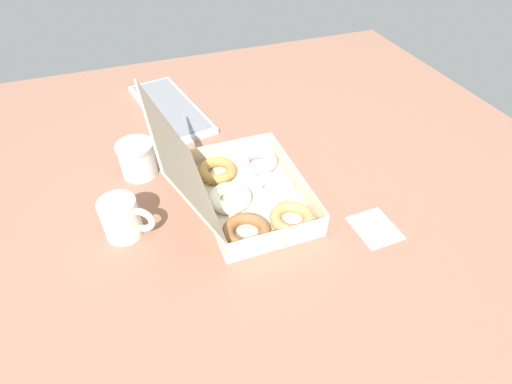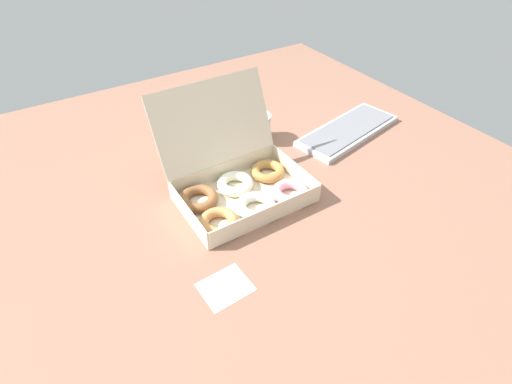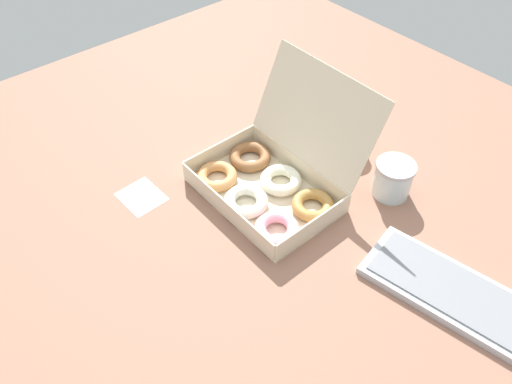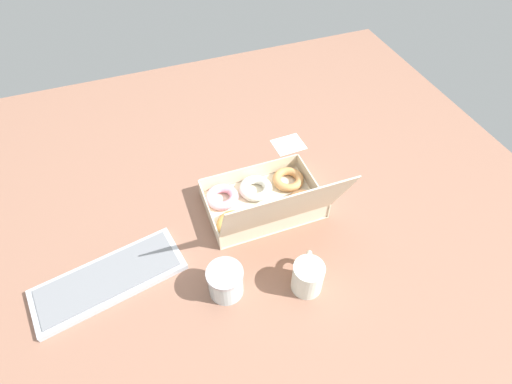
{
  "view_description": "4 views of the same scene",
  "coord_description": "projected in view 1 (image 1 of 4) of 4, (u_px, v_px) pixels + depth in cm",
  "views": [
    {
      "loc": [
        -66.33,
        23.46,
        67.17
      ],
      "look_at": [
        0.1,
        -0.63,
        3.41
      ],
      "focal_mm": 28.0,
      "sensor_mm": 36.0,
      "label": 1
    },
    {
      "loc": [
        -40.55,
        -72.84,
        72.9
      ],
      "look_at": [
        4.39,
        -1.89,
        2.77
      ],
      "focal_mm": 28.0,
      "sensor_mm": 36.0,
      "label": 2
    },
    {
      "loc": [
        65.47,
        -56.76,
        88.22
      ],
      "look_at": [
        1.28,
        -2.12,
        2.03
      ],
      "focal_mm": 35.0,
      "sensor_mm": 36.0,
      "label": 3
    },
    {
      "loc": [
        31.31,
        74.58,
        96.98
      ],
      "look_at": [
        3.0,
        -2.51,
        3.95
      ],
      "focal_mm": 28.0,
      "sensor_mm": 36.0,
      "label": 4
    }
  ],
  "objects": [
    {
      "name": "ground_plane",
      "position": [
        254.0,
        206.0,
        0.98
      ],
      "size": [
        180.0,
        180.0,
        2.0
      ],
      "primitive_type": "cube",
      "color": "#906350"
    },
    {
      "name": "donut_box",
      "position": [
        245.0,
        190.0,
        0.96
      ],
      "size": [
        36.06,
        33.35,
        27.35
      ],
      "color": "beige",
      "rests_on": "ground_plane"
    },
    {
      "name": "keyboard",
      "position": [
        170.0,
        108.0,
        1.29
      ],
      "size": [
        41.79,
        22.34,
        2.2
      ],
      "color": "#B8BBC3",
      "rests_on": "ground_plane"
    },
    {
      "name": "coffee_mug",
      "position": [
        122.0,
        218.0,
        0.87
      ],
      "size": [
        8.36,
        11.34,
        9.47
      ],
      "color": "white",
      "rests_on": "ground_plane"
    },
    {
      "name": "glass_jar",
      "position": [
        137.0,
        159.0,
        1.03
      ],
      "size": [
        9.58,
        9.58,
        9.17
      ],
      "color": "silver",
      "rests_on": "ground_plane"
    },
    {
      "name": "paper_napkin",
      "position": [
        375.0,
        228.0,
        0.91
      ],
      "size": [
        11.14,
        9.59,
        0.15
      ],
      "primitive_type": "cube",
      "rotation": [
        0.0,
        0.0,
        0.04
      ],
      "color": "white",
      "rests_on": "ground_plane"
    }
  ]
}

